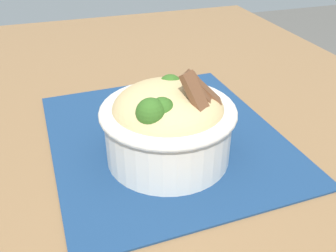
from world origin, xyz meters
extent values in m
cube|color=olive|center=(0.00, 0.00, 0.70)|extent=(1.36, 0.94, 0.04)
cylinder|color=brown|center=(0.62, -0.41, 0.34)|extent=(0.04, 0.04, 0.68)
cube|color=navy|center=(-0.03, 0.02, 0.72)|extent=(0.40, 0.35, 0.00)
cylinder|color=silver|center=(-0.08, 0.03, 0.76)|extent=(0.17, 0.17, 0.08)
torus|color=silver|center=(-0.08, 0.03, 0.80)|extent=(0.18, 0.18, 0.01)
ellipsoid|color=tan|center=(-0.08, 0.03, 0.80)|extent=(0.15, 0.15, 0.07)
sphere|color=#305D1E|center=(-0.11, 0.05, 0.82)|extent=(0.03, 0.03, 0.03)
sphere|color=#305D1E|center=(-0.11, 0.06, 0.82)|extent=(0.04, 0.04, 0.04)
sphere|color=#305D1E|center=(-0.05, 0.02, 0.82)|extent=(0.03, 0.03, 0.03)
cylinder|color=orange|center=(-0.11, -0.01, 0.82)|extent=(0.03, 0.02, 0.01)
cylinder|color=orange|center=(-0.09, 0.03, 0.82)|extent=(0.03, 0.01, 0.01)
cube|color=brown|center=(-0.12, 0.01, 0.83)|extent=(0.05, 0.04, 0.06)
cube|color=brown|center=(-0.11, 0.00, 0.83)|extent=(0.04, 0.04, 0.04)
cube|color=brown|center=(-0.10, -0.01, 0.83)|extent=(0.04, 0.04, 0.05)
cube|color=brown|center=(-0.09, -0.01, 0.83)|extent=(0.03, 0.05, 0.05)
cube|color=silver|center=(0.08, -0.03, 0.73)|extent=(0.02, 0.07, 0.00)
cube|color=silver|center=(0.09, 0.01, 0.73)|extent=(0.01, 0.01, 0.00)
cube|color=silver|center=(0.10, 0.03, 0.73)|extent=(0.03, 0.03, 0.00)
cube|color=silver|center=(0.11, 0.05, 0.73)|extent=(0.01, 0.02, 0.00)
cube|color=silver|center=(0.10, 0.05, 0.73)|extent=(0.01, 0.02, 0.00)
cube|color=silver|center=(0.10, 0.05, 0.73)|extent=(0.01, 0.02, 0.00)
cube|color=silver|center=(0.09, 0.06, 0.73)|extent=(0.01, 0.02, 0.00)
camera|label=1|loc=(-0.48, 0.17, 1.04)|focal=39.82mm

